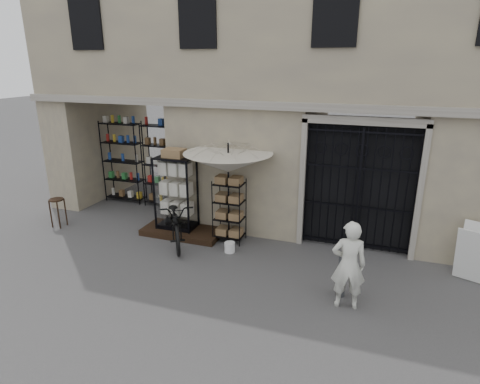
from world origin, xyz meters
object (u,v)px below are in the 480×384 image
at_px(white_bucket, 230,247).
at_px(wire_rack, 229,212).
at_px(wooden_stool, 58,212).
at_px(bicycle, 177,242).
at_px(display_cabinet, 176,197).
at_px(steel_bollard, 342,275).
at_px(easel_sign, 472,253).
at_px(market_umbrella, 228,157).
at_px(shopkeeper, 345,306).

bearing_deg(white_bucket, wire_rack, 110.94).
bearing_deg(wooden_stool, bicycle, 2.31).
bearing_deg(bicycle, wooden_stool, 150.41).
xyz_separation_m(display_cabinet, bicycle, (0.25, -0.53, -0.97)).
distance_m(white_bucket, bicycle, 1.40).
bearing_deg(wooden_stool, wire_rack, 8.08).
xyz_separation_m(steel_bollard, easel_sign, (2.36, 1.46, 0.16)).
distance_m(bicycle, easel_sign, 6.39).
distance_m(display_cabinet, wooden_stool, 3.28).
bearing_deg(steel_bollard, wire_rack, 150.53).
xyz_separation_m(wooden_stool, steel_bollard, (7.40, -0.94, 0.02)).
height_order(display_cabinet, market_umbrella, market_umbrella).
bearing_deg(wire_rack, steel_bollard, -16.34).
bearing_deg(wooden_stool, white_bucket, 0.89).
relative_size(market_umbrella, steel_bollard, 3.41).
bearing_deg(steel_bollard, shopkeeper, -69.33).
height_order(bicycle, wooden_stool, bicycle).
distance_m(market_umbrella, shopkeeper, 4.05).
xyz_separation_m(market_umbrella, white_bucket, (0.22, -0.52, -1.98)).
distance_m(market_umbrella, bicycle, 2.45).
height_order(white_bucket, shopkeeper, white_bucket).
height_order(wire_rack, steel_bollard, wire_rack).
bearing_deg(wooden_stool, steel_bollard, -7.24).
bearing_deg(easel_sign, white_bucket, -154.09).
relative_size(display_cabinet, market_umbrella, 0.68).
relative_size(market_umbrella, white_bucket, 12.00).
distance_m(market_umbrella, steel_bollard, 3.62).
bearing_deg(market_umbrella, display_cabinet, 177.00).
height_order(wire_rack, easel_sign, wire_rack).
distance_m(white_bucket, easel_sign, 5.00).
bearing_deg(easel_sign, bicycle, -155.77).
xyz_separation_m(white_bucket, wooden_stool, (-4.81, -0.07, 0.29)).
relative_size(shopkeeper, easel_sign, 1.45).
xyz_separation_m(display_cabinet, white_bucket, (1.65, -0.60, -0.85)).
distance_m(bicycle, steel_bollard, 4.16).
relative_size(white_bucket, wooden_stool, 0.32).
bearing_deg(bicycle, wire_rack, -8.30).
xyz_separation_m(display_cabinet, market_umbrella, (1.43, -0.08, 1.13)).
bearing_deg(easel_sign, steel_bollard, -127.49).
relative_size(white_bucket, bicycle, 0.12).
relative_size(wire_rack, market_umbrella, 0.53).
bearing_deg(display_cabinet, market_umbrella, 1.92).
bearing_deg(wire_rack, wooden_stool, -158.79).
xyz_separation_m(market_umbrella, wooden_stool, (-4.59, -0.60, -1.70)).
bearing_deg(market_umbrella, easel_sign, -0.84).
xyz_separation_m(wire_rack, wooden_stool, (-4.59, -0.65, -0.35)).
bearing_deg(wire_rack, market_umbrella, -73.32).
bearing_deg(bicycle, steel_bollard, -47.01).
xyz_separation_m(white_bucket, steel_bollard, (2.60, -1.02, 0.31)).
relative_size(display_cabinet, easel_sign, 1.76).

